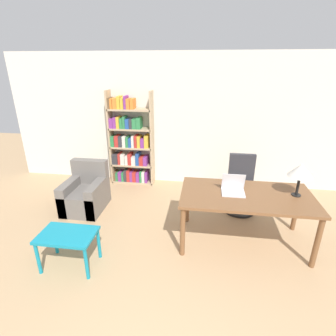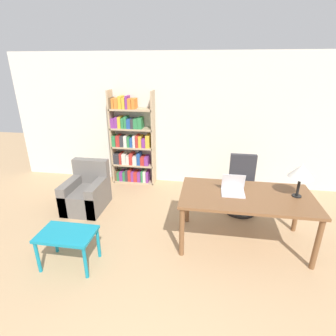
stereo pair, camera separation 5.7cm
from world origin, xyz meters
name	(u,v)px [view 2 (the right image)]	position (x,y,z in m)	size (l,w,h in m)	color
wall_back	(197,122)	(0.00, 4.53, 1.35)	(8.00, 0.06, 2.70)	silver
desk	(246,200)	(0.81, 2.51, 0.69)	(1.81, 0.96, 0.78)	brown
laptop	(233,189)	(0.63, 2.55, 0.83)	(0.31, 0.26, 0.27)	silver
table_lamp	(302,171)	(1.48, 2.57, 1.15)	(0.32, 0.32, 0.47)	black
office_chair	(242,187)	(0.87, 3.47, 0.45)	(0.55, 0.55, 1.01)	black
side_table_blue	(67,238)	(-1.45, 1.68, 0.41)	(0.70, 0.46, 0.48)	teal
armchair	(87,194)	(-1.88, 3.11, 0.27)	(0.66, 0.79, 0.83)	#66605B
bookshelf	(131,144)	(-1.38, 4.34, 0.88)	(0.93, 0.28, 1.98)	tan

